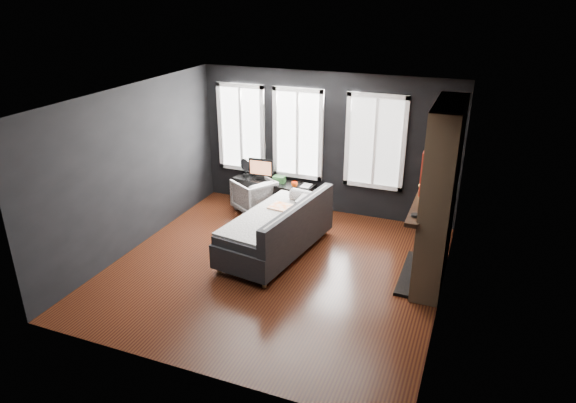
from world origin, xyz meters
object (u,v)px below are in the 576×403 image
at_px(media_console, 274,194).
at_px(monitor, 261,167).
at_px(mug, 294,184).
at_px(mantel_vase, 426,185).
at_px(sofa, 276,226).
at_px(book, 302,180).
at_px(armchair, 254,194).

bearing_deg(media_console, monitor, -179.24).
distance_m(mug, mantel_vase, 2.83).
distance_m(sofa, monitor, 2.08).
xyz_separation_m(media_console, monitor, (-0.29, 0.04, 0.51)).
height_order(book, mantel_vase, mantel_vase).
relative_size(monitor, book, 2.17).
bearing_deg(monitor, mantel_vase, -22.68).
height_order(mug, mantel_vase, mantel_vase).
bearing_deg(mantel_vase, book, 154.41).
distance_m(sofa, armchair, 1.79).
distance_m(monitor, mantel_vase, 3.56).
bearing_deg(media_console, armchair, -128.30).
xyz_separation_m(armchair, mantel_vase, (3.31, -0.90, 0.97)).
height_order(sofa, armchair, sofa).
distance_m(armchair, mug, 0.84).
relative_size(sofa, armchair, 3.12).
height_order(monitor, mug, monitor).
bearing_deg(mug, monitor, 167.11).
relative_size(monitor, mantel_vase, 2.43).
height_order(armchair, mug, armchair).
relative_size(sofa, book, 9.37).
bearing_deg(mug, armchair, -169.35).
height_order(sofa, media_console, sofa).
bearing_deg(sofa, media_console, 122.46).
bearing_deg(mug, media_console, 163.70).
xyz_separation_m(media_console, mug, (0.49, -0.14, 0.34)).
xyz_separation_m(monitor, book, (0.89, -0.07, -0.11)).
bearing_deg(armchair, monitor, -150.24).
relative_size(media_console, mantel_vase, 7.67).
relative_size(mug, book, 0.52).
bearing_deg(mug, book, 42.24).
bearing_deg(mantel_vase, monitor, 159.65).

